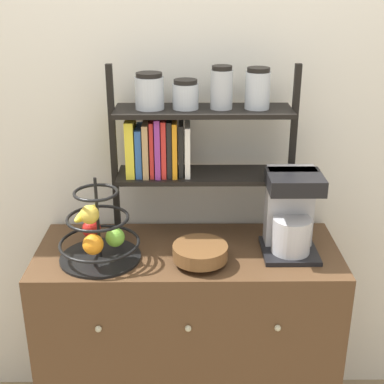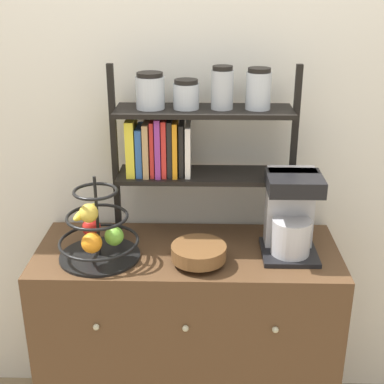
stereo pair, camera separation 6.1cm
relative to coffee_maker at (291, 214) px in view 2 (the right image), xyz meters
The scene contains 6 objects.
wall_back 0.55m from the coffee_maker, 143.55° to the left, with size 7.00×0.05×2.60m, color silver.
sideboard 0.72m from the coffee_maker, behind, with size 1.19×0.49×0.88m.
coffee_maker is the anchor object (origin of this frame).
fruit_stand 0.73m from the coffee_maker, behind, with size 0.31×0.31×0.33m.
wooden_bowl 0.38m from the coffee_maker, 163.70° to the right, with size 0.21×0.21×0.08m.
shelf_hutch 0.51m from the coffee_maker, 161.72° to the left, with size 0.72×0.20×0.70m.
Camera 2 is at (0.06, -1.63, 1.89)m, focal length 50.00 mm.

